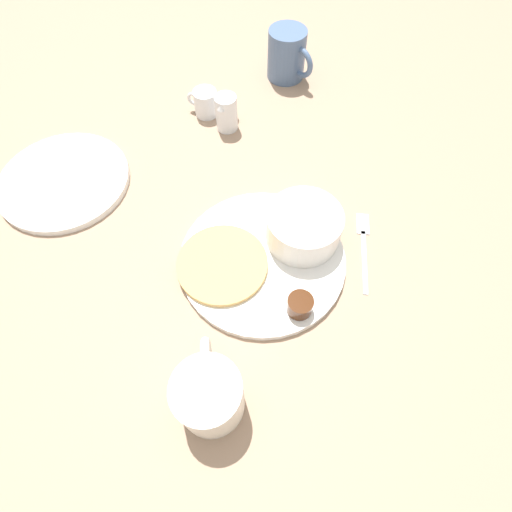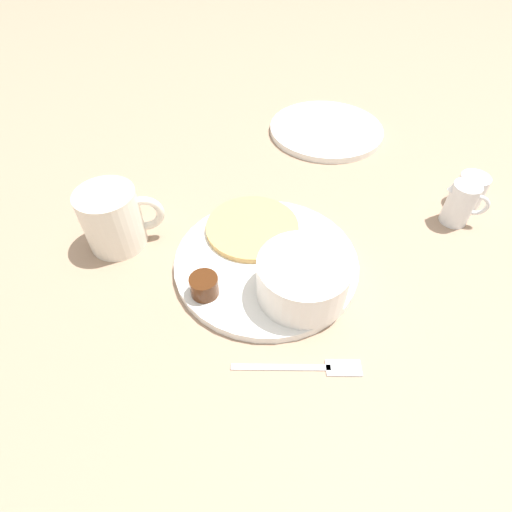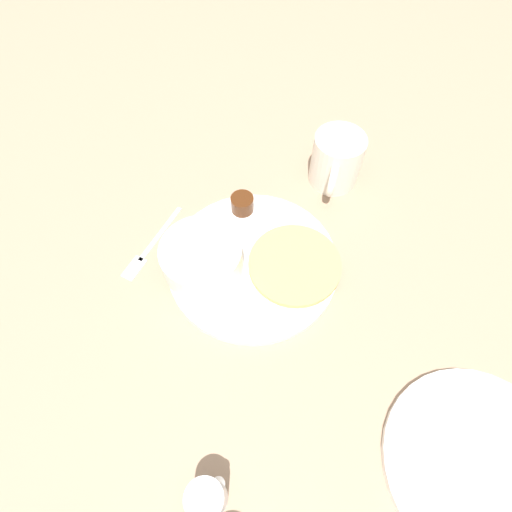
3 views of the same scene
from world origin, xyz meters
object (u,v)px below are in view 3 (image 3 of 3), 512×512
coffee_mug (336,161)px  creamer_pitcher_near (206,499)px  fork (148,250)px  plate (253,263)px  bowl (202,258)px

coffee_mug → creamer_pitcher_near: size_ratio=1.60×
fork → plate: bearing=24.2°
fork → bowl: bearing=10.5°
plate → fork: bearing=-155.8°
coffee_mug → fork: bearing=-121.1°
creamer_pitcher_near → fork: bearing=142.4°
bowl → coffee_mug: (0.07, 0.27, 0.00)m
creamer_pitcher_near → fork: 0.35m
creamer_pitcher_near → fork: size_ratio=0.47×
coffee_mug → fork: size_ratio=0.76×
plate → creamer_pitcher_near: (0.12, -0.28, 0.03)m
bowl → creamer_pitcher_near: creamer_pitcher_near is taller
bowl → fork: bearing=-169.5°
bowl → fork: 0.11m
coffee_mug → creamer_pitcher_near: (0.10, -0.50, -0.01)m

